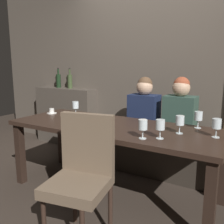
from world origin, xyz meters
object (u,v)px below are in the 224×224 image
Objects in this scene: chair_near_side at (82,170)px; wine_glass_end_right at (217,125)px; wine_bottle_dark_red at (59,80)px; wine_glass_center_front at (143,126)px; diner_bearded at (180,112)px; wine_glass_end_left at (180,121)px; banquette_bench at (141,152)px; wine_glass_far_left at (75,105)px; wine_glass_near_right at (160,126)px; diner_redhead at (144,109)px; wine_bottle_pale_label at (70,81)px; fork_on_table at (92,120)px; dining_table at (114,133)px; wine_glass_center_back at (198,117)px; dessert_plate at (83,118)px; espresso_cup at (52,111)px.

chair_near_side is 1.19m from wine_glass_end_right.
wine_glass_center_front is (2.14, -1.32, -0.22)m from wine_bottle_dark_red.
wine_glass_end_right is (0.50, -0.64, 0.04)m from diner_bearded.
diner_bearded is 4.63× the size of wine_glass_end_left.
wine_glass_far_left is at bearing -143.76° from banquette_bench.
wine_bottle_dark_red reaches higher than banquette_bench.
diner_redhead is at bearing 121.20° from wine_glass_near_right.
banquette_bench is 1.04m from wine_glass_far_left.
wine_bottle_pale_label reaches higher than fork_on_table.
fork_on_table is at bearing 170.24° from dining_table.
chair_near_side is 2.60m from wine_bottle_dark_red.
wine_bottle_pale_label is 2.32m from wine_glass_center_front.
wine_glass_center_back is 1.00× the size of wine_glass_end_right.
wine_glass_end_left reaches higher than banquette_bench.
chair_near_side is at bearing -135.95° from wine_glass_end_right.
wine_bottle_dark_red reaches higher than wine_glass_end_left.
wine_glass_center_back is at bearing 70.15° from wine_glass_near_right.
wine_bottle_pale_label is 1.99× the size of wine_glass_center_back.
wine_bottle_dark_red reaches higher than chair_near_side.
dining_table is at bearing -31.66° from wine_bottle_dark_red.
wine_glass_end_right is 0.86× the size of dessert_plate.
banquette_bench is 3.35× the size of diner_redhead.
diner_redhead is 1.53m from wine_bottle_pale_label.
wine_glass_far_left is at bearing 161.41° from wine_glass_near_right.
diner_bearded is 1.56m from espresso_cup.
espresso_cup is at bearing 164.33° from wine_glass_center_front.
wine_bottle_dark_red is 1.34m from wine_glass_far_left.
wine_bottle_dark_red is (-1.71, 0.33, 0.27)m from diner_redhead.
diner_bearded is at bearing 77.28° from chair_near_side.
espresso_cup is (-1.44, -0.60, -0.04)m from diner_bearded.
wine_glass_center_back is (0.62, 1.05, 0.29)m from chair_near_side.
diner_bearded is at bearing 2.40° from banquette_bench.
espresso_cup is at bearing -163.39° from wine_glass_far_left.
fork_on_table is at bearing -5.84° from espresso_cup.
diner_redhead reaches higher than wine_glass_end_left.
wine_glass_center_back and wine_glass_end_left have the same top height.
wine_bottle_dark_red is at bearing 141.04° from wine_glass_far_left.
espresso_cup is (-1.64, 0.08, -0.09)m from wine_glass_end_left.
diner_bearded reaches higher than wine_glass_end_right.
diner_bearded is 0.71m from wine_glass_end_left.
espresso_cup is at bearing -52.00° from wine_bottle_dark_red.
wine_glass_center_front is 1.00× the size of wine_glass_end_left.
dessert_plate is 1.12× the size of fork_on_table.
diner_redhead reaches higher than banquette_bench.
dining_table is 6.75× the size of wine_bottle_pale_label.
dining_table is 0.99m from wine_glass_end_right.
wine_glass_end_right reaches higher than dining_table.
wine_bottle_pale_label is at bearing 133.23° from wine_glass_far_left.
diner_bearded is at bearing 48.10° from fork_on_table.
wine_glass_center_front is at bearing -31.69° from wine_bottle_dark_red.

